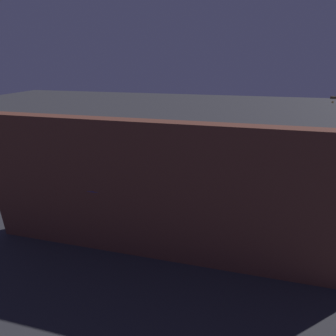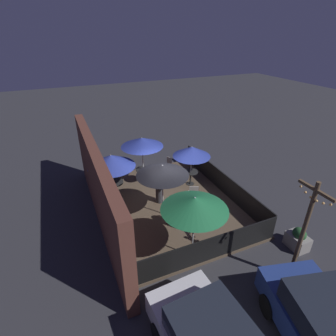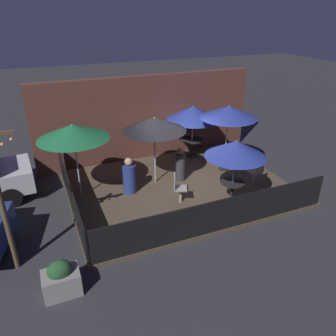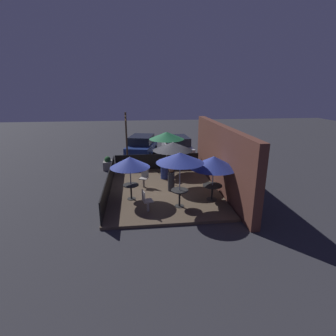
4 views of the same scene
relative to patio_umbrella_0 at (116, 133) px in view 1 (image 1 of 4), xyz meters
The scene contains 18 objects.
ground_plane 3.16m from the patio_umbrella_0, 166.54° to the right, with size 60.00×60.00×0.00m, color #2D2D33.
patio_deck 3.12m from the patio_umbrella_0, 166.54° to the right, with size 7.11×5.45×0.12m.
building_wall 3.29m from the patio_umbrella_0, 130.51° to the left, with size 8.71×0.36×3.30m.
fence_front 4.18m from the patio_umbrella_0, 123.38° to the right, with size 6.91×0.05×0.95m.
fence_side_left 5.88m from the patio_umbrella_0, behind, with size 0.05×5.25×0.95m.
patio_umbrella_0 is the anchor object (origin of this frame).
patio_umbrella_1 2.36m from the patio_umbrella_0, 116.52° to the right, with size 1.79×1.79×2.02m.
patio_umbrella_2 1.74m from the patio_umbrella_0, 108.66° to the left, with size 2.09×2.09×2.06m.
patio_umbrella_3 2.71m from the patio_umbrella_0, behind, with size 2.06×2.06×2.28m.
patio_umbrella_4 5.23m from the patio_umbrella_0, behind, with size 2.11×2.11×2.40m.
dining_table_0 1.60m from the patio_umbrella_0, ahead, with size 0.74×0.74×0.76m.
dining_table_1 2.85m from the patio_umbrella_0, 116.52° to the right, with size 0.71×0.71×0.71m.
dining_table_2 2.35m from the patio_umbrella_0, 108.66° to the left, with size 0.88×0.88×0.71m.
patio_chair_0 3.36m from the patio_umbrella_0, 150.48° to the right, with size 0.53×0.53×0.94m.
patio_chair_1 2.24m from the patio_umbrella_0, 76.68° to the right, with size 0.48×0.48×0.94m.
patron_0 4.08m from the patio_umbrella_0, behind, with size 0.59×0.59×1.21m.
patron_1 2.47m from the patio_umbrella_0, behind, with size 0.42×0.42×1.20m.
planter_box 7.50m from the patio_umbrella_0, 149.66° to the right, with size 0.77×0.54×0.85m.
Camera 1 is at (-1.35, 7.90, 4.40)m, focal length 28.00 mm.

